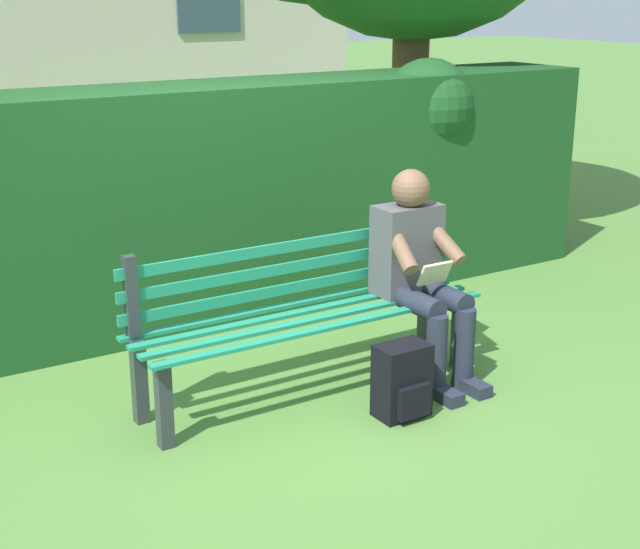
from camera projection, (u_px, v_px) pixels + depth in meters
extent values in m
plane|color=#517F38|center=(311.00, 392.00, 5.08)|extent=(60.00, 60.00, 0.00)
cube|color=#2D3338|center=(459.00, 331.00, 5.35)|extent=(0.07, 0.07, 0.45)
cube|color=#2D3338|center=(164.00, 405.00, 4.40)|extent=(0.07, 0.07, 0.45)
cube|color=#2D3338|center=(425.00, 316.00, 5.61)|extent=(0.07, 0.07, 0.45)
cube|color=#2D3338|center=(139.00, 382.00, 4.66)|extent=(0.07, 0.07, 0.45)
cube|color=#1E8460|center=(291.00, 304.00, 5.11)|extent=(2.03, 0.06, 0.02)
cube|color=#1E8460|center=(304.00, 312.00, 4.99)|extent=(2.03, 0.06, 0.02)
cube|color=#1E8460|center=(317.00, 319.00, 4.88)|extent=(2.03, 0.06, 0.02)
cube|color=#1E8460|center=(331.00, 327.00, 4.77)|extent=(2.03, 0.06, 0.02)
cube|color=#2D3338|center=(424.00, 243.00, 5.51)|extent=(0.06, 0.06, 0.42)
cube|color=#2D3338|center=(131.00, 296.00, 4.56)|extent=(0.06, 0.06, 0.42)
cube|color=#1E8460|center=(291.00, 288.00, 5.07)|extent=(2.03, 0.02, 0.06)
cube|color=#1E8460|center=(291.00, 267.00, 5.03)|extent=(2.03, 0.02, 0.06)
cube|color=#1E8460|center=(291.00, 246.00, 5.00)|extent=(2.03, 0.02, 0.06)
cube|color=#4C4C51|center=(407.00, 249.00, 5.21)|extent=(0.38, 0.22, 0.52)
sphere|color=brown|center=(411.00, 189.00, 5.09)|extent=(0.22, 0.22, 0.22)
cylinder|color=#232838|center=(442.00, 295.00, 5.17)|extent=(0.13, 0.42, 0.13)
cylinder|color=#232838|center=(414.00, 302.00, 5.06)|extent=(0.13, 0.42, 0.13)
cylinder|color=#232838|center=(464.00, 348.00, 5.07)|extent=(0.12, 0.12, 0.47)
cylinder|color=#232838|center=(436.00, 356.00, 4.97)|extent=(0.12, 0.12, 0.47)
cube|color=#232838|center=(472.00, 386.00, 5.07)|extent=(0.10, 0.24, 0.07)
cube|color=#232838|center=(444.00, 394.00, 4.97)|extent=(0.10, 0.24, 0.07)
cylinder|color=brown|center=(443.00, 241.00, 5.16)|extent=(0.14, 0.32, 0.26)
cylinder|color=brown|center=(401.00, 248.00, 5.00)|extent=(0.14, 0.32, 0.26)
cube|color=beige|center=(435.00, 273.00, 5.03)|extent=(0.20, 0.07, 0.13)
cube|color=#19471E|center=(186.00, 205.00, 6.04)|extent=(6.48, 0.77, 1.57)
sphere|color=#19471E|center=(428.00, 105.00, 6.77)|extent=(0.69, 0.69, 0.69)
cylinder|color=brown|center=(409.00, 101.00, 8.05)|extent=(0.32, 0.32, 2.42)
cube|color=black|center=(402.00, 380.00, 4.74)|extent=(0.28, 0.18, 0.40)
cube|color=black|center=(414.00, 402.00, 4.68)|extent=(0.20, 0.04, 0.18)
cylinder|color=black|center=(403.00, 367.00, 4.87)|extent=(0.04, 0.04, 0.24)
cylinder|color=black|center=(377.00, 373.00, 4.78)|extent=(0.04, 0.04, 0.24)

